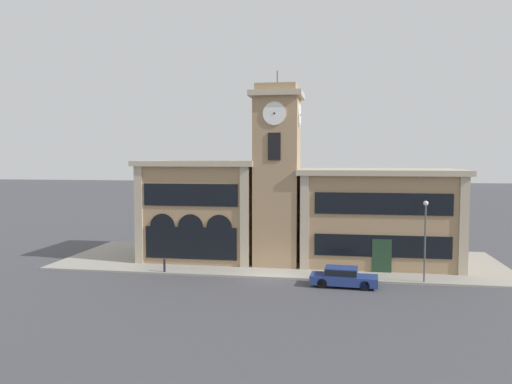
% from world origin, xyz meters
% --- Properties ---
extents(ground_plane, '(300.00, 300.00, 0.00)m').
position_xyz_m(ground_plane, '(0.00, 0.00, 0.00)').
color(ground_plane, '#424247').
extents(sidewalk_kerb, '(38.00, 13.21, 0.15)m').
position_xyz_m(sidewalk_kerb, '(0.00, 6.61, 0.07)').
color(sidewalk_kerb, gray).
rests_on(sidewalk_kerb, ground_plane).
extents(clock_tower, '(4.34, 4.34, 16.40)m').
position_xyz_m(clock_tower, '(0.00, 4.87, 7.66)').
color(clock_tower, '#9E7F5B').
rests_on(clock_tower, ground_plane).
extents(town_hall_left_wing, '(10.55, 8.86, 8.89)m').
position_xyz_m(town_hall_left_wing, '(-7.05, 7.10, 4.47)').
color(town_hall_left_wing, '#9E7F5B').
rests_on(town_hall_left_wing, ground_plane).
extents(town_hall_right_wing, '(13.58, 8.86, 8.19)m').
position_xyz_m(town_hall_right_wing, '(8.56, 7.10, 4.12)').
color(town_hall_right_wing, '#9E7F5B').
rests_on(town_hall_right_wing, ground_plane).
extents(parked_car_near, '(4.83, 2.06, 1.39)m').
position_xyz_m(parked_car_near, '(5.52, -1.37, 0.73)').
color(parked_car_near, navy).
rests_on(parked_car_near, ground_plane).
extents(street_lamp, '(0.36, 0.36, 5.94)m').
position_xyz_m(street_lamp, '(11.36, 0.33, 4.03)').
color(street_lamp, '#4C4C51').
rests_on(street_lamp, sidewalk_kerb).
extents(bollard, '(0.18, 0.18, 1.06)m').
position_xyz_m(bollard, '(-8.40, 0.33, 0.67)').
color(bollard, black).
rests_on(bollard, sidewalk_kerb).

